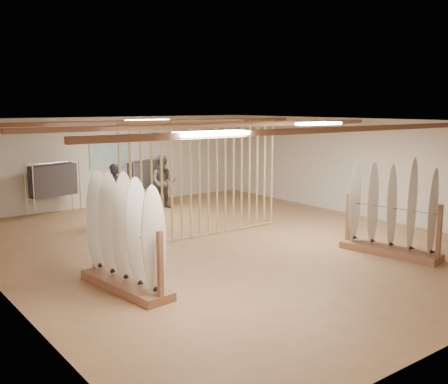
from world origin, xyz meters
TOP-DOWN VIEW (x-y plane):
  - floor at (0.00, 0.00)m, footprint 12.00×12.00m
  - ceiling at (0.00, 0.00)m, footprint 12.00×12.00m
  - wall_back at (0.00, 6.00)m, footprint 12.00×0.00m
  - wall_right at (5.00, 0.00)m, footprint 0.00×12.00m
  - ceiling_slats at (0.00, 0.00)m, footprint 9.50×6.12m
  - light_panels at (0.00, 0.00)m, footprint 1.20×0.35m
  - bamboo_partition at (0.00, 0.80)m, footprint 4.45×0.05m
  - poster at (0.00, 5.98)m, footprint 1.40×0.03m
  - rack_left at (-3.23, -1.44)m, footprint 0.79×2.18m
  - rack_right at (2.26, -2.90)m, footprint 0.93×2.19m
  - clothing_rack_a at (-2.06, 5.40)m, footprint 1.45×0.67m
  - clothing_rack_b at (0.92, 5.40)m, footprint 1.33×0.71m
  - shopper_a at (-1.15, 3.29)m, footprint 0.83×0.76m
  - shopper_b at (1.02, 4.44)m, footprint 1.13×1.07m

SIDE VIEW (x-z plane):
  - floor at x=0.00m, z-range 0.00..0.00m
  - rack_right at x=2.26m, z-range -0.32..1.70m
  - rack_left at x=-3.23m, z-range -0.32..1.71m
  - shopper_b at x=1.02m, z-range 0.00..1.86m
  - shopper_a at x=-1.15m, z-range 0.00..1.88m
  - clothing_rack_b at x=0.92m, z-range 0.22..1.70m
  - clothing_rack_a at x=-2.06m, z-range 0.24..1.83m
  - bamboo_partition at x=0.00m, z-range 0.01..2.79m
  - wall_back at x=0.00m, z-range -4.60..7.40m
  - wall_right at x=5.00m, z-range -4.60..7.40m
  - poster at x=0.00m, z-range 1.15..2.05m
  - ceiling_slats at x=0.00m, z-range 2.67..2.77m
  - light_panels at x=0.00m, z-range 2.71..2.77m
  - ceiling at x=0.00m, z-range 2.80..2.80m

